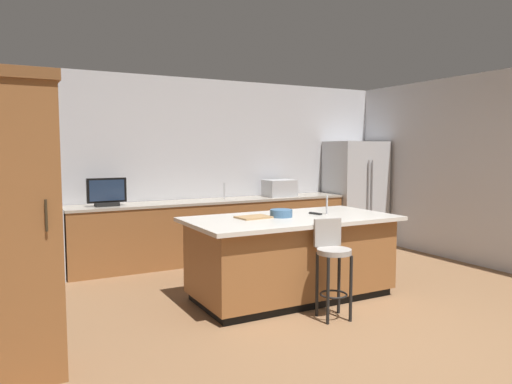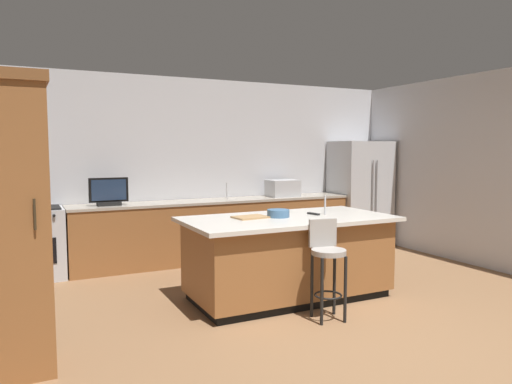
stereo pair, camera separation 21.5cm
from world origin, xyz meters
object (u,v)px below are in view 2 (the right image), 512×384
at_px(kitchen_island, 288,257).
at_px(range_oven, 31,244).
at_px(tv_monitor, 109,193).
at_px(bar_stool_center, 327,260).
at_px(tv_remote, 313,214).
at_px(refrigerator, 360,193).
at_px(microwave, 283,188).
at_px(cutting_board, 250,217).
at_px(fruit_bowl, 278,213).
at_px(cabinet_tower, 10,220).

relative_size(kitchen_island, range_oven, 2.51).
bearing_deg(tv_monitor, bar_stool_center, -60.30).
height_order(tv_monitor, tv_remote, tv_monitor).
bearing_deg(refrigerator, kitchen_island, -142.01).
distance_m(refrigerator, tv_monitor, 4.25).
bearing_deg(range_oven, microwave, 0.02).
relative_size(bar_stool_center, cutting_board, 2.68).
distance_m(refrigerator, fruit_bowl, 3.41).
relative_size(cabinet_tower, fruit_bowl, 8.92).
xyz_separation_m(kitchen_island, cutting_board, (-0.41, 0.13, 0.46)).
xyz_separation_m(kitchen_island, tv_monitor, (-1.60, 2.07, 0.62)).
height_order(microwave, fruit_bowl, microwave).
bearing_deg(cutting_board, cabinet_tower, -161.26).
bearing_deg(cabinet_tower, fruit_bowl, 15.16).
height_order(bar_stool_center, tv_remote, bar_stool_center).
bearing_deg(cabinet_tower, bar_stool_center, -1.67).
relative_size(microwave, bar_stool_center, 0.49).
height_order(cabinet_tower, tv_remote, cabinet_tower).
relative_size(cabinet_tower, tv_remote, 13.09).
distance_m(kitchen_island, cabinet_tower, 2.92).
height_order(range_oven, tv_remote, tv_remote).
relative_size(cabinet_tower, bar_stool_center, 2.27).
height_order(microwave, tv_monitor, tv_monitor).
bearing_deg(range_oven, cabinet_tower, -93.73).
bearing_deg(fruit_bowl, tv_remote, -0.69).
bearing_deg(refrigerator, tv_monitor, 179.94).
distance_m(refrigerator, cutting_board, 3.62).
distance_m(tv_monitor, fruit_bowl, 2.52).
distance_m(cabinet_tower, microwave, 4.78).
bearing_deg(bar_stool_center, kitchen_island, 100.78).
distance_m(kitchen_island, bar_stool_center, 0.76).
bearing_deg(tv_remote, cutting_board, 162.02).
bearing_deg(microwave, fruit_bowl, -120.65).
relative_size(bar_stool_center, tv_remote, 5.77).
height_order(refrigerator, bar_stool_center, refrigerator).
xyz_separation_m(kitchen_island, range_oven, (-2.57, 2.12, -0.01)).
xyz_separation_m(tv_remote, cutting_board, (-0.77, 0.08, -0.00)).
relative_size(range_oven, tv_remote, 5.48).
xyz_separation_m(fruit_bowl, tv_remote, (0.46, -0.01, -0.03)).
xyz_separation_m(refrigerator, bar_stool_center, (-2.64, -2.81, -0.31)).
xyz_separation_m(kitchen_island, cabinet_tower, (-2.75, -0.67, 0.69)).
relative_size(refrigerator, cutting_board, 4.94).
xyz_separation_m(tv_monitor, bar_stool_center, (1.61, -2.82, -0.50)).
bearing_deg(bar_stool_center, cutting_board, 125.75).
xyz_separation_m(kitchen_island, fruit_bowl, (-0.10, 0.05, 0.49)).
distance_m(bar_stool_center, cutting_board, 1.03).
distance_m(cabinet_tower, cutting_board, 2.48).
bearing_deg(fruit_bowl, tv_monitor, 126.57).
distance_m(refrigerator, cabinet_tower, 6.05).
distance_m(kitchen_island, tv_remote, 0.59).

